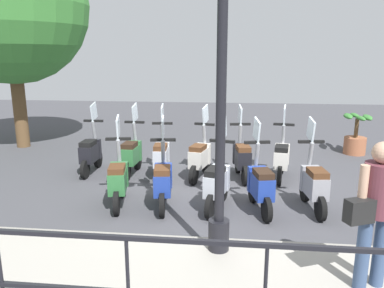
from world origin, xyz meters
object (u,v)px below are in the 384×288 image
object	(u,v)px
pedestrian_with_bag	(376,205)
scooter_far_5	(91,152)
potted_palm	(355,137)
tree_large	(9,5)
scooter_far_4	(132,154)
scooter_near_3	(163,180)
scooter_near_4	(118,179)
scooter_far_1	(242,157)
scooter_far_2	(200,157)
lamp_post_near	(221,106)
scooter_near_0	(314,183)
scooter_far_3	(161,156)
scooter_near_1	(260,184)
scooter_near_2	(217,182)
scooter_far_0	(281,157)

from	to	relation	value
pedestrian_with_bag	scooter_far_5	world-z (taller)	pedestrian_with_bag
pedestrian_with_bag	potted_palm	xyz separation A→B (m)	(6.33, -1.79, -0.63)
tree_large	scooter_far_5	distance (m)	4.93
tree_large	scooter_far_4	size ratio (longest dim) A/B	3.86
scooter_near_3	scooter_near_4	bearing A→B (deg)	82.83
scooter_near_3	scooter_far_1	distance (m)	2.16
potted_palm	scooter_far_2	bearing A→B (deg)	122.49
lamp_post_near	tree_large	world-z (taller)	tree_large
scooter_far_4	tree_large	bearing A→B (deg)	61.51
scooter_near_0	scooter_far_2	world-z (taller)	same
scooter_near_4	scooter_far_3	xyz separation A→B (m)	(1.60, -0.45, 0.00)
lamp_post_near	scooter_far_4	world-z (taller)	lamp_post_near
lamp_post_near	pedestrian_with_bag	world-z (taller)	lamp_post_near
tree_large	scooter_far_4	bearing A→B (deg)	-120.51
tree_large	potted_palm	xyz separation A→B (m)	(0.17, -9.21, -3.40)
tree_large	scooter_far_2	size ratio (longest dim) A/B	3.86
scooter_far_3	scooter_near_1	bearing A→B (deg)	-133.59
tree_large	scooter_far_5	xyz separation A→B (m)	(-2.18, -2.87, -3.36)
tree_large	scooter_far_1	xyz separation A→B (m)	(-2.24, -6.17, -3.36)
scooter_near_0	scooter_far_4	distance (m)	3.85
scooter_near_3	scooter_far_1	world-z (taller)	same
scooter_near_3	scooter_far_4	world-z (taller)	same
scooter_near_4	scooter_near_1	bearing A→B (deg)	-101.30
scooter_near_3	scooter_far_3	xyz separation A→B (m)	(1.59, 0.33, 0.00)
pedestrian_with_bag	scooter_near_3	xyz separation A→B (m)	(2.25, 2.62, -0.60)
tree_large	scooter_near_2	xyz separation A→B (m)	(-3.90, -5.73, -3.36)
lamp_post_near	pedestrian_with_bag	distance (m)	1.95
scooter_near_0	scooter_far_2	distance (m)	2.50
scooter_far_1	tree_large	bearing A→B (deg)	61.05
tree_large	potted_palm	world-z (taller)	tree_large
potted_palm	scooter_near_2	xyz separation A→B (m)	(-4.07, 3.48, 0.04)
scooter_near_0	scooter_far_0	distance (m)	1.64
lamp_post_near	scooter_near_1	xyz separation A→B (m)	(1.61, -0.62, -1.51)
scooter_near_4	scooter_far_3	world-z (taller)	same
lamp_post_near	scooter_far_0	bearing A→B (deg)	-19.42
potted_palm	tree_large	bearing A→B (deg)	91.04
scooter_near_1	scooter_far_5	size ratio (longest dim) A/B	1.00
scooter_near_1	lamp_post_near	bearing A→B (deg)	146.68
potted_palm	scooter_far_3	distance (m)	5.35
scooter_far_0	scooter_far_4	bearing A→B (deg)	101.20
scooter_near_2	scooter_far_5	bearing A→B (deg)	72.37
scooter_near_1	scooter_far_5	distance (m)	3.98
scooter_far_0	scooter_far_1	xyz separation A→B (m)	(-0.06, 0.83, 0.00)
scooter_far_4	scooter_far_3	bearing A→B (deg)	-94.82
pedestrian_with_bag	scooter_far_0	distance (m)	4.05
scooter_near_1	scooter_near_2	xyz separation A→B (m)	(0.02, 0.71, 0.00)
scooter_near_2	scooter_far_2	world-z (taller)	same
scooter_near_3	scooter_far_3	bearing A→B (deg)	3.72
potted_palm	scooter_far_4	bearing A→B (deg)	114.05
tree_large	potted_palm	size ratio (longest dim) A/B	5.61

